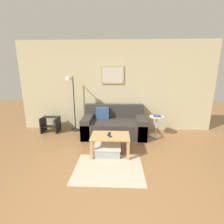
# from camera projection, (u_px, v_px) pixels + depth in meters

# --- Properties ---
(ground_plane) EXTENTS (16.00, 16.00, 0.00)m
(ground_plane) POSITION_uv_depth(u_px,v_px,m) (111.00, 213.00, 2.01)
(ground_plane) COLOR olive
(wall_back) EXTENTS (5.60, 0.09, 2.55)m
(wall_back) POSITION_uv_depth(u_px,v_px,m) (116.00, 87.00, 4.70)
(wall_back) COLOR #C6BC93
(wall_back) RESTS_ON ground_plane
(area_rug) EXTENTS (1.24, 0.98, 0.01)m
(area_rug) POSITION_uv_depth(u_px,v_px,m) (109.00, 169.00, 2.93)
(area_rug) COLOR #C1B299
(area_rug) RESTS_ON ground_plane
(couch) EXTENTS (1.66, 0.96, 0.79)m
(couch) POSITION_uv_depth(u_px,v_px,m) (114.00, 125.00, 4.46)
(couch) COLOR #38332D
(couch) RESTS_ON ground_plane
(coffee_table) EXTENTS (0.80, 0.54, 0.42)m
(coffee_table) POSITION_uv_depth(u_px,v_px,m) (110.00, 139.00, 3.39)
(coffee_table) COLOR tan
(coffee_table) RESTS_ON ground_plane
(storage_bin) EXTENTS (0.55, 0.44, 0.20)m
(storage_bin) POSITION_uv_depth(u_px,v_px,m) (108.00, 150.00, 3.42)
(storage_bin) COLOR #9EA3A8
(storage_bin) RESTS_ON ground_plane
(floor_lamp) EXTENTS (0.25, 0.55, 1.58)m
(floor_lamp) POSITION_uv_depth(u_px,v_px,m) (72.00, 98.00, 4.44)
(floor_lamp) COLOR black
(floor_lamp) RESTS_ON ground_plane
(side_table) EXTENTS (0.39, 0.39, 0.55)m
(side_table) POSITION_uv_depth(u_px,v_px,m) (156.00, 124.00, 4.35)
(side_table) COLOR silver
(side_table) RESTS_ON ground_plane
(book_stack) EXTENTS (0.22, 0.17, 0.04)m
(book_stack) POSITION_uv_depth(u_px,v_px,m) (157.00, 116.00, 4.28)
(book_stack) COLOR #4C4C51
(book_stack) RESTS_ON side_table
(remote_control) EXTENTS (0.05, 0.15, 0.02)m
(remote_control) POSITION_uv_depth(u_px,v_px,m) (109.00, 134.00, 3.43)
(remote_control) COLOR black
(remote_control) RESTS_ON coffee_table
(cell_phone) EXTENTS (0.12, 0.15, 0.01)m
(cell_phone) POSITION_uv_depth(u_px,v_px,m) (110.00, 136.00, 3.32)
(cell_phone) COLOR #1E2338
(cell_phone) RESTS_ON coffee_table
(step_stool) EXTENTS (0.47, 0.39, 0.44)m
(step_stool) POSITION_uv_depth(u_px,v_px,m) (51.00, 124.00, 4.69)
(step_stool) COLOR black
(step_stool) RESTS_ON ground_plane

